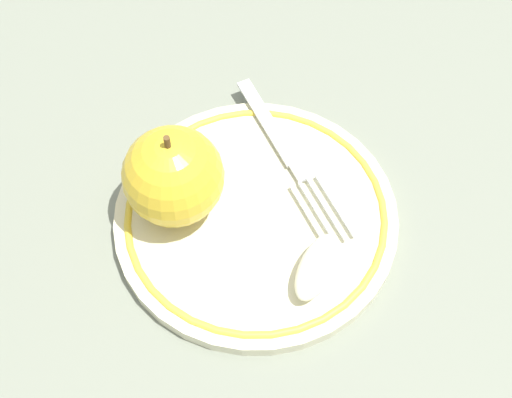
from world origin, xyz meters
TOP-DOWN VIEW (x-y plane):
  - ground_plane at (0.00, 0.00)m, footprint 2.00×2.00m
  - plate at (0.01, -0.01)m, footprint 0.23×0.23m
  - apple_red_whole at (-0.04, -0.05)m, footprint 0.08×0.08m
  - apple_slice_front at (0.08, -0.03)m, footprint 0.04×0.07m
  - fork at (-0.00, 0.05)m, footprint 0.17×0.10m

SIDE VIEW (x-z plane):
  - ground_plane at x=0.00m, z-range 0.00..0.00m
  - plate at x=0.01m, z-range 0.00..0.02m
  - fork at x=0.00m, z-range 0.02..0.02m
  - apple_slice_front at x=0.08m, z-range 0.02..0.03m
  - apple_red_whole at x=-0.04m, z-range 0.01..0.10m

